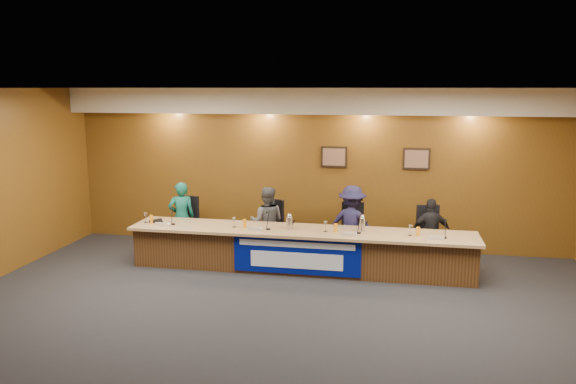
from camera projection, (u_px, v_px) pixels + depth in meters
name	position (u px, v px, depth m)	size (l,w,h in m)	color
floor	(271.00, 324.00, 7.72)	(10.00, 10.00, 0.00)	black
ceiling	(270.00, 88.00, 7.14)	(10.00, 8.00, 0.04)	silver
wall_back	(314.00, 169.00, 11.29)	(10.00, 0.04, 3.20)	brown
soffit	(313.00, 101.00, 10.80)	(10.00, 0.50, 0.50)	beige
dais_body	(301.00, 251.00, 9.98)	(6.00, 0.80, 0.70)	#4B2D14
dais_top	(300.00, 231.00, 9.86)	(6.10, 0.95, 0.05)	#A57F52
banner	(296.00, 256.00, 9.57)	(2.20, 0.02, 0.65)	#020D75
banner_text_upper	(296.00, 245.00, 9.52)	(2.00, 0.01, 0.10)	silver
banner_text_lower	(296.00, 261.00, 9.57)	(1.60, 0.01, 0.28)	silver
wall_photo_left	(334.00, 157.00, 11.14)	(0.52, 0.04, 0.42)	black
wall_photo_right	(416.00, 159.00, 10.84)	(0.52, 0.04, 0.42)	black
panelist_a	(182.00, 217.00, 11.00)	(0.51, 0.34, 1.40)	#105549
panelist_b	(267.00, 222.00, 10.68)	(0.66, 0.52, 1.37)	#494B4F
panelist_c	(352.00, 224.00, 10.37)	(0.93, 0.54, 1.44)	#191737
panelist_d	(431.00, 233.00, 10.12)	(0.73, 0.31, 1.25)	black
office_chair_a	(184.00, 227.00, 11.13)	(0.48, 0.48, 0.08)	black
office_chair_b	(268.00, 231.00, 10.81)	(0.48, 0.48, 0.08)	black
office_chair_c	(352.00, 235.00, 10.51)	(0.48, 0.48, 0.08)	black
office_chair_d	(430.00, 239.00, 10.24)	(0.48, 0.48, 0.08)	black
nameplate_a	(162.00, 224.00, 10.09)	(0.24, 0.06, 0.09)	white
microphone_a	(173.00, 224.00, 10.21)	(0.07, 0.07, 0.02)	black
juice_glass_a	(152.00, 219.00, 10.32)	(0.06, 0.06, 0.15)	orange
water_glass_a	(146.00, 218.00, 10.35)	(0.08, 0.08, 0.18)	silver
nameplate_b	(254.00, 228.00, 9.76)	(0.24, 0.06, 0.09)	white
microphone_b	(268.00, 229.00, 9.85)	(0.07, 0.07, 0.02)	black
juice_glass_b	(245.00, 223.00, 9.98)	(0.06, 0.06, 0.15)	orange
water_glass_b	(234.00, 222.00, 10.00)	(0.08, 0.08, 0.18)	silver
nameplate_c	(349.00, 234.00, 9.40)	(0.24, 0.06, 0.09)	white
microphone_c	(359.00, 233.00, 9.59)	(0.07, 0.07, 0.02)	black
juice_glass_c	(336.00, 228.00, 9.67)	(0.06, 0.06, 0.15)	orange
water_glass_c	(325.00, 227.00, 9.70)	(0.08, 0.08, 0.18)	silver
nameplate_d	(437.00, 237.00, 9.17)	(0.24, 0.06, 0.09)	white
microphone_d	(445.00, 238.00, 9.29)	(0.07, 0.07, 0.02)	black
juice_glass_d	(418.00, 231.00, 9.43)	(0.06, 0.06, 0.15)	orange
water_glass_d	(410.00, 231.00, 9.43)	(0.08, 0.08, 0.18)	silver
carafe_mid	(290.00, 223.00, 9.86)	(0.12, 0.12, 0.22)	silver
carafe_right	(362.00, 225.00, 9.70)	(0.11, 0.11, 0.24)	silver
speakerphone	(158.00, 221.00, 10.37)	(0.32, 0.32, 0.05)	black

